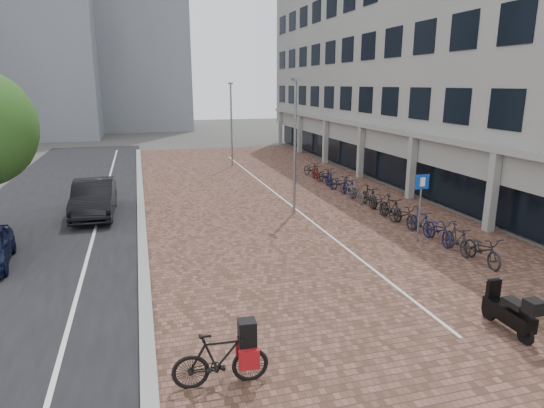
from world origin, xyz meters
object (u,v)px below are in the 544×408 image
Objects in this scene: hero_bike at (220,358)px; parking_sign at (421,197)px; scooter_mid at (509,310)px; car_dark at (94,198)px.

hero_bike is 0.75× the size of parking_sign.
hero_bike is 11.21m from parking_sign.
parking_sign is (8.87, 6.76, 1.21)m from hero_bike.
scooter_mid is 0.64× the size of parking_sign.
car_dark is 14.48m from parking_sign.
parking_sign reaches higher than car_dark.
parking_sign is at bearing -30.80° from car_dark.
hero_bike is 1.17× the size of scooter_mid.
car_dark is 14.68m from hero_bike.
hero_bike is at bearing -75.81° from car_dark.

